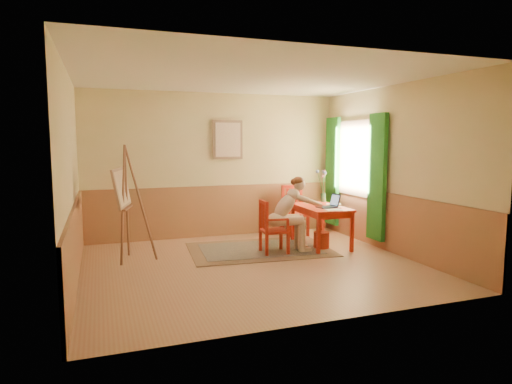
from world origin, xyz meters
name	(u,v)px	position (x,y,z in m)	size (l,w,h in m)	color
room	(253,173)	(0.00, 0.00, 1.40)	(5.04, 4.54, 2.84)	tan
wainscot	(237,224)	(0.00, 0.80, 0.50)	(5.00, 4.50, 1.00)	#945F3C
window	(354,169)	(2.42, 1.10, 1.35)	(0.12, 2.01, 2.20)	white
wall_portrait	(228,140)	(0.25, 2.20, 1.90)	(0.60, 0.05, 0.76)	#8B684F
rug	(260,249)	(0.43, 0.86, 0.01)	(2.52, 1.79, 0.02)	#8C7251
table	(321,211)	(1.56, 0.77, 0.63)	(0.76, 1.22, 0.72)	red
chair_left	(271,227)	(0.52, 0.55, 0.45)	(0.44, 0.42, 0.90)	red
chair_back	(294,210)	(1.51, 1.80, 0.49)	(0.47, 0.49, 0.99)	red
figure	(290,211)	(0.85, 0.54, 0.71)	(0.96, 0.42, 1.28)	beige
laptop	(329,205)	(1.64, 0.61, 0.77)	(0.42, 0.29, 0.23)	#1E2338
papers	(328,206)	(1.70, 0.79, 0.72)	(0.63, 1.11, 0.00)	white
vase	(323,187)	(1.87, 1.29, 1.00)	(0.21, 0.31, 0.62)	#3F724C
wastebasket	(321,240)	(1.48, 0.60, 0.15)	(0.27, 0.27, 0.29)	red
easel	(124,192)	(-1.79, 0.95, 1.08)	(0.69, 0.81, 1.83)	brown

